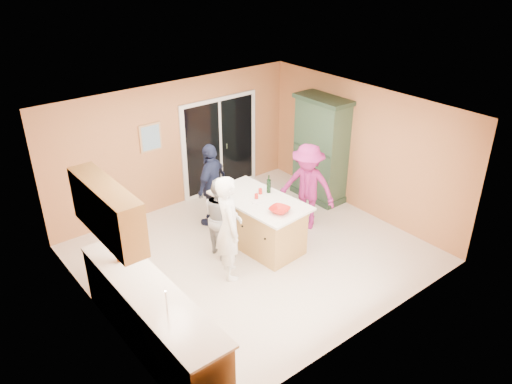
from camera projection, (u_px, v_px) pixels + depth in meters
floor at (253, 254)px, 8.90m from camera, size 5.50×5.50×0.00m
ceiling at (252, 114)px, 7.72m from camera, size 5.50×5.00×0.10m
wall_back at (176, 145)px, 10.05m from camera, size 5.50×0.10×2.60m
wall_front at (370, 255)px, 6.57m from camera, size 5.50×0.10×2.60m
wall_left at (94, 246)px, 6.78m from camera, size 0.10×5.00×2.60m
wall_right at (362, 150)px, 9.84m from camera, size 0.10×5.00×2.60m
left_cabinet_run at (157, 325)px, 6.60m from camera, size 0.65×3.05×1.24m
upper_cabinets at (107, 210)px, 6.48m from camera, size 0.35×1.60×0.75m
sliding_door at (220, 145)px, 10.72m from camera, size 1.90×0.07×2.10m
framed_picture at (151, 138)px, 9.59m from camera, size 0.46×0.04×0.56m
kitchen_island at (260, 224)px, 8.97m from camera, size 1.12×1.86×0.94m
green_hutch at (321, 150)px, 10.39m from camera, size 0.64×1.21×2.22m
woman_white at (229, 228)px, 7.96m from camera, size 0.67×0.78×1.80m
woman_grey at (221, 216)px, 8.62m from camera, size 0.60×0.75×1.46m
woman_navy at (212, 185)px, 9.51m from camera, size 1.04×0.82×1.65m
woman_magenta at (307, 187)px, 9.38m from camera, size 1.05×1.26×1.70m
serving_bowl at (280, 210)px, 8.32m from camera, size 0.42×0.42×0.08m
tulip_vase at (118, 248)px, 6.97m from camera, size 0.27×0.21×0.44m
tumbler_near at (256, 197)px, 8.73m from camera, size 0.08×0.08×0.10m
tumbler_far at (260, 191)px, 8.91m from camera, size 0.08×0.08×0.10m
wine_bottle at (269, 186)px, 8.92m from camera, size 0.08×0.08×0.34m
white_plate at (257, 202)px, 8.65m from camera, size 0.24×0.24×0.01m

